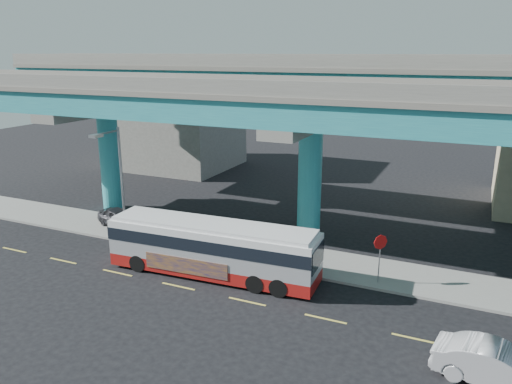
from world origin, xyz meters
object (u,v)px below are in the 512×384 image
at_px(parked_car, 119,218).
at_px(street_lamp, 115,169).
at_px(transit_bus, 213,247).
at_px(stop_sign, 380,248).
at_px(sedan, 499,366).

bearing_deg(parked_car, street_lamp, -120.37).
relative_size(transit_bus, parked_car, 2.92).
distance_m(parked_car, stop_sign, 18.14).
bearing_deg(sedan, street_lamp, 83.62).
xyz_separation_m(parked_car, stop_sign, (18.05, -1.33, 1.30)).
height_order(transit_bus, stop_sign, transit_bus).
xyz_separation_m(parked_car, street_lamp, (1.75, -2.05, 4.09)).
xyz_separation_m(transit_bus, stop_sign, (8.51, 2.47, 0.44)).
bearing_deg(transit_bus, sedan, -18.59).
height_order(parked_car, street_lamp, street_lamp).
height_order(sedan, stop_sign, stop_sign).
xyz_separation_m(sedan, parked_car, (-23.68, 7.70, 0.03)).
xyz_separation_m(transit_bus, parked_car, (-9.53, 3.80, -0.86)).
xyz_separation_m(transit_bus, sedan, (14.14, -3.91, -0.89)).
bearing_deg(transit_bus, street_lamp, 164.19).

